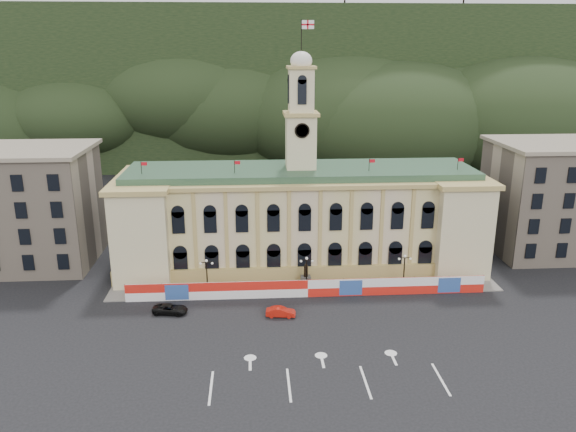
{
  "coord_description": "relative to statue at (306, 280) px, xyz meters",
  "views": [
    {
      "loc": [
        -7.29,
        -56.16,
        33.53
      ],
      "look_at": [
        -2.57,
        18.0,
        10.91
      ],
      "focal_mm": 35.0,
      "sensor_mm": 36.0,
      "label": 1
    }
  ],
  "objects": [
    {
      "name": "lamp_right",
      "position": [
        14.0,
        -1.0,
        1.89
      ],
      "size": [
        1.96,
        0.44,
        5.15
      ],
      "color": "black",
      "rests_on": "ground"
    },
    {
      "name": "lamp_center",
      "position": [
        0.0,
        -1.0,
        1.89
      ],
      "size": [
        1.96,
        0.44,
        5.15
      ],
      "color": "black",
      "rests_on": "ground"
    },
    {
      "name": "hoarding_fence",
      "position": [
        0.06,
        -2.93,
        0.06
      ],
      "size": [
        50.0,
        0.44,
        2.5
      ],
      "color": "red",
      "rests_on": "ground"
    },
    {
      "name": "pavement",
      "position": [
        0.0,
        -0.25,
        -1.11
      ],
      "size": [
        56.0,
        5.5,
        0.16
      ],
      "primitive_type": "cube",
      "color": "slate",
      "rests_on": "ground"
    },
    {
      "name": "black_suv",
      "position": [
        -18.42,
        -6.89,
        -0.55
      ],
      "size": [
        3.5,
        5.19,
        1.26
      ],
      "primitive_type": "imported",
      "rotation": [
        0.0,
        0.0,
        1.41
      ],
      "color": "black",
      "rests_on": "ground"
    },
    {
      "name": "statue",
      "position": [
        0.0,
        0.0,
        0.0
      ],
      "size": [
        1.4,
        1.4,
        3.72
      ],
      "color": "#595651",
      "rests_on": "ground"
    },
    {
      "name": "ground",
      "position": [
        0.0,
        -18.0,
        -1.19
      ],
      "size": [
        260.0,
        260.0,
        0.0
      ],
      "primitive_type": "plane",
      "color": "black",
      "rests_on": "ground"
    },
    {
      "name": "side_building_left",
      "position": [
        -43.0,
        12.93,
        8.14
      ],
      "size": [
        21.0,
        17.0,
        18.6
      ],
      "color": "tan",
      "rests_on": "ground"
    },
    {
      "name": "red_sedan",
      "position": [
        -4.06,
        -8.67,
        -0.56
      ],
      "size": [
        2.18,
        4.11,
        1.26
      ],
      "primitive_type": "imported",
      "rotation": [
        0.0,
        0.0,
        1.46
      ],
      "color": "red",
      "rests_on": "ground"
    },
    {
      "name": "lane_markings",
      "position": [
        0.0,
        -23.0,
        -1.18
      ],
      "size": [
        26.0,
        10.0,
        0.02
      ],
      "primitive_type": null,
      "color": "white",
      "rests_on": "ground"
    },
    {
      "name": "city_hall",
      "position": [
        0.0,
        9.63,
        6.66
      ],
      "size": [
        56.2,
        17.6,
        37.1
      ],
      "color": "beige",
      "rests_on": "ground"
    },
    {
      "name": "hill_ridge",
      "position": [
        0.03,
        103.99,
        18.3
      ],
      "size": [
        230.0,
        80.0,
        64.0
      ],
      "color": "black",
      "rests_on": "ground"
    },
    {
      "name": "lamp_left",
      "position": [
        -14.0,
        -1.0,
        1.89
      ],
      "size": [
        1.96,
        0.44,
        5.15
      ],
      "color": "black",
      "rests_on": "ground"
    },
    {
      "name": "side_building_right",
      "position": [
        43.0,
        12.93,
        8.14
      ],
      "size": [
        21.0,
        17.0,
        18.6
      ],
      "color": "tan",
      "rests_on": "ground"
    }
  ]
}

